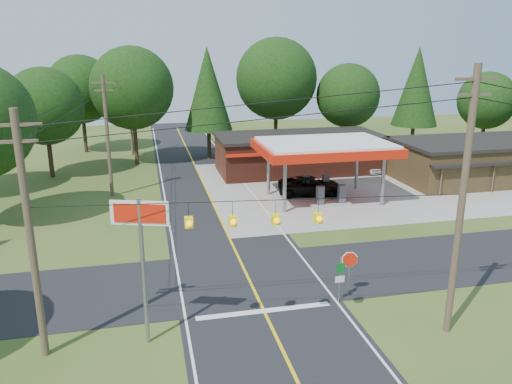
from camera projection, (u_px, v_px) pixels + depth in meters
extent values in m
plane|color=#344C1B|center=(248.00, 279.00, 27.05)|extent=(120.00, 120.00, 0.00)
cube|color=black|center=(248.00, 278.00, 27.05)|extent=(8.00, 120.00, 0.02)
cube|color=black|center=(248.00, 278.00, 27.04)|extent=(70.00, 7.00, 0.02)
cube|color=yellow|center=(248.00, 278.00, 27.04)|extent=(0.15, 110.00, 0.00)
cylinder|color=gray|center=(285.00, 186.00, 37.36)|extent=(0.28, 0.28, 4.20)
cylinder|color=gray|center=(269.00, 171.00, 42.05)|extent=(0.28, 0.28, 4.20)
cylinder|color=gray|center=(383.00, 180.00, 39.05)|extent=(0.28, 0.28, 4.20)
cylinder|color=gray|center=(357.00, 166.00, 43.74)|extent=(0.28, 0.28, 4.20)
cube|color=red|center=(325.00, 148.00, 39.93)|extent=(10.60, 7.40, 0.70)
cube|color=white|center=(325.00, 143.00, 39.82)|extent=(10.00, 7.00, 0.25)
cube|color=#9E9B93|center=(331.00, 205.00, 39.41)|extent=(3.20, 0.90, 0.22)
cube|color=#3F3F44|center=(320.00, 195.00, 38.99)|extent=(0.55, 0.45, 1.50)
cube|color=#3F3F44|center=(342.00, 194.00, 39.37)|extent=(0.55, 0.45, 1.50)
cube|color=#9E9B93|center=(315.00, 192.00, 42.79)|extent=(3.20, 0.90, 0.22)
cube|color=#3F3F44|center=(306.00, 184.00, 42.37)|extent=(0.55, 0.45, 1.50)
cube|color=#3F3F44|center=(326.00, 183.00, 42.75)|extent=(0.55, 0.45, 1.50)
cube|color=#582719|center=(298.00, 154.00, 50.23)|extent=(16.00, 7.00, 3.50)
cube|color=black|center=(299.00, 136.00, 49.71)|extent=(16.40, 7.40, 0.30)
cube|color=red|center=(310.00, 152.00, 46.60)|extent=(16.00, 0.50, 0.25)
cube|color=#382916|center=(501.00, 160.00, 47.47)|extent=(20.00, 8.00, 3.50)
cube|color=black|center=(504.00, 141.00, 46.95)|extent=(20.40, 8.40, 0.30)
cylinder|color=#473828|center=(461.00, 207.00, 20.48)|extent=(0.30, 0.30, 11.50)
cube|color=#473828|center=(477.00, 79.00, 19.05)|extent=(1.80, 0.12, 0.12)
cube|color=#473828|center=(475.00, 95.00, 19.22)|extent=(1.40, 0.12, 0.12)
cylinder|color=#473828|center=(31.00, 240.00, 18.97)|extent=(0.30, 0.30, 10.00)
cube|color=#473828|center=(15.00, 125.00, 17.75)|extent=(1.80, 0.12, 0.12)
cube|color=#473828|center=(18.00, 141.00, 17.92)|extent=(1.40, 0.12, 0.12)
cylinder|color=#473828|center=(108.00, 137.00, 40.84)|extent=(0.30, 0.30, 10.00)
cube|color=#473828|center=(103.00, 83.00, 39.62)|extent=(1.80, 0.12, 0.12)
cube|color=#473828|center=(104.00, 90.00, 39.79)|extent=(1.40, 0.12, 0.12)
cylinder|color=#473828|center=(130.00, 114.00, 57.16)|extent=(0.30, 0.30, 9.50)
cube|color=#FFEE0D|center=(189.00, 222.00, 19.43)|extent=(0.32, 0.32, 0.42)
cube|color=#FFEE0D|center=(233.00, 221.00, 19.60)|extent=(0.32, 0.32, 0.42)
cube|color=#FFEE0D|center=(276.00, 219.00, 19.77)|extent=(0.32, 0.32, 0.42)
cube|color=#FFEE0D|center=(318.00, 218.00, 19.95)|extent=(0.32, 0.32, 0.42)
cylinder|color=#332316|center=(50.00, 157.00, 47.91)|extent=(0.44, 0.44, 3.96)
sphere|color=black|center=(45.00, 106.00, 46.57)|extent=(7.26, 7.26, 7.26)
cylinder|color=#332316|center=(136.00, 143.00, 53.25)|extent=(0.44, 0.44, 4.68)
sphere|color=black|center=(132.00, 88.00, 51.67)|extent=(8.58, 8.58, 8.58)
cylinder|color=#332316|center=(209.00, 140.00, 55.93)|extent=(0.44, 0.44, 4.32)
cone|color=black|center=(208.00, 89.00, 54.36)|extent=(5.28, 5.28, 9.00)
cylinder|color=#332316|center=(276.00, 133.00, 58.46)|extent=(0.44, 0.44, 5.04)
sphere|color=black|center=(276.00, 79.00, 56.75)|extent=(9.24, 9.24, 9.24)
cylinder|color=#332316|center=(346.00, 137.00, 58.42)|extent=(0.44, 0.44, 3.96)
sphere|color=black|center=(348.00, 96.00, 57.08)|extent=(7.26, 7.26, 7.26)
cylinder|color=#332316|center=(412.00, 135.00, 59.12)|extent=(0.44, 0.44, 4.32)
cone|color=black|center=(417.00, 86.00, 57.56)|extent=(5.28, 5.28, 9.00)
cylinder|color=#332316|center=(482.00, 138.00, 59.04)|extent=(0.44, 0.44, 3.60)
sphere|color=black|center=(487.00, 101.00, 57.82)|extent=(6.60, 6.60, 6.60)
cylinder|color=#332316|center=(85.00, 134.00, 59.53)|extent=(0.44, 0.44, 4.32)
sphere|color=black|center=(81.00, 89.00, 58.07)|extent=(7.92, 7.92, 7.92)
imported|color=black|center=(311.00, 186.00, 42.22)|extent=(6.79, 6.79, 1.57)
imported|color=white|center=(367.00, 166.00, 50.07)|extent=(4.17, 4.17, 1.21)
cylinder|color=gray|center=(144.00, 273.00, 20.33)|extent=(0.18, 0.18, 6.39)
cube|color=white|center=(140.00, 213.00, 19.62)|extent=(2.28, 0.81, 1.00)
cube|color=red|center=(140.00, 213.00, 19.57)|extent=(2.00, 0.70, 0.77)
cylinder|color=gray|center=(349.00, 275.00, 24.87)|extent=(0.07, 0.07, 2.29)
cylinder|color=gray|center=(339.00, 280.00, 24.24)|extent=(0.06, 0.06, 2.37)
cube|color=#0C591E|center=(340.00, 268.00, 24.03)|extent=(0.49, 0.06, 0.49)
cube|color=white|center=(340.00, 279.00, 24.19)|extent=(0.49, 0.06, 0.32)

